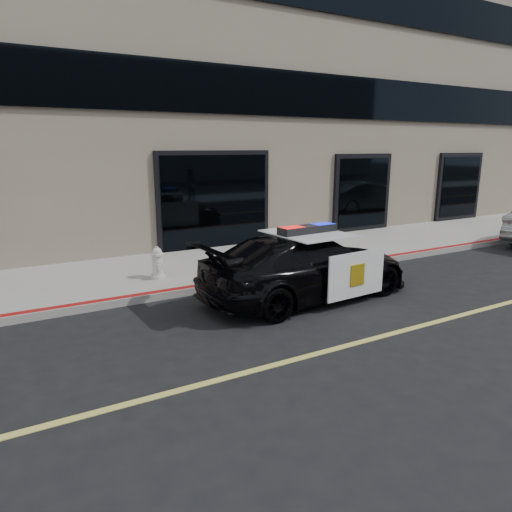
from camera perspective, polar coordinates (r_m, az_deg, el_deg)
ground at (r=8.56m, az=21.41°, el=-7.76°), size 120.00×120.00×0.00m
sidewalk_n at (r=12.35m, az=2.48°, el=-0.08°), size 60.00×3.50×0.15m
building_n at (r=16.98m, az=-7.50°, el=23.66°), size 60.00×7.00×12.00m
police_car at (r=9.13m, az=6.38°, el=-1.21°), size 2.42×4.75×1.48m
fire_hydrant at (r=10.21m, az=-12.19°, el=-0.92°), size 0.32×0.44×0.71m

